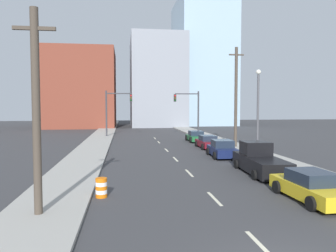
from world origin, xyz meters
name	(u,v)px	position (x,y,z in m)	size (l,w,h in m)	color
sidewalk_left	(104,133)	(-7.56, 46.56, 0.08)	(3.37, 93.11, 0.17)	#9E9B93
sidewalk_right	(194,132)	(7.56, 46.56, 0.08)	(3.37, 93.11, 0.17)	#9E9B93
lane_stripe_at_2m	(261,246)	(0.00, 2.00, 0.00)	(0.16, 2.40, 0.01)	beige
lane_stripe_at_7m	(214,199)	(0.00, 7.38, 0.00)	(0.16, 2.40, 0.01)	beige
lane_stripe_at_14m	(189,173)	(0.00, 13.53, 0.00)	(0.16, 2.40, 0.01)	beige
lane_stripe_at_19m	(175,159)	(0.00, 19.38, 0.00)	(0.16, 2.40, 0.01)	beige
lane_stripe_at_25m	(167,150)	(0.00, 25.23, 0.00)	(0.16, 2.40, 0.01)	beige
lane_stripe_at_33m	(159,142)	(0.00, 32.68, 0.00)	(0.16, 2.40, 0.01)	beige
lane_stripe_at_38m	(155,138)	(0.00, 38.07, 0.00)	(0.16, 2.40, 0.01)	beige
building_brick_left	(83,89)	(-13.17, 65.95, 8.30)	(14.00, 16.00, 16.60)	brown
building_office_center	(156,83)	(3.35, 69.95, 10.15)	(12.00, 20.00, 20.30)	gray
building_glass_right	(202,63)	(15.44, 73.95, 15.49)	(13.00, 20.00, 30.97)	#99B7CC
traffic_signal_left	(113,108)	(-5.80, 40.56, 4.31)	(3.85, 0.35, 6.76)	#38383D
traffic_signal_right	(192,107)	(5.82, 40.56, 4.31)	(3.85, 0.35, 6.76)	#38383D
utility_pole_left_near	(36,111)	(-7.67, 5.66, 4.23)	(1.60, 0.32, 8.22)	#473D33
utility_pole_right_mid	(236,97)	(7.53, 25.93, 5.48)	(1.60, 0.32, 10.70)	#473D33
traffic_barrel	(101,188)	(-5.40, 8.35, 0.47)	(0.56, 0.56, 0.95)	orange
street_lamp	(258,106)	(7.61, 20.30, 4.51)	(0.44, 0.44, 7.72)	#4C4C51
sedan_yellow	(311,187)	(4.43, 6.48, 0.65)	(2.24, 4.79, 1.40)	gold
pickup_truck_black	(259,161)	(4.64, 12.93, 0.82)	(2.53, 6.14, 2.04)	black
sedan_navy	(222,149)	(4.28, 20.03, 0.69)	(2.35, 4.54, 1.51)	#141E47
sedan_maroon	(208,142)	(4.60, 26.35, 0.62)	(2.10, 4.62, 1.36)	maroon
sedan_green	(196,137)	(4.77, 32.94, 0.63)	(2.17, 4.63, 1.36)	#1E6033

